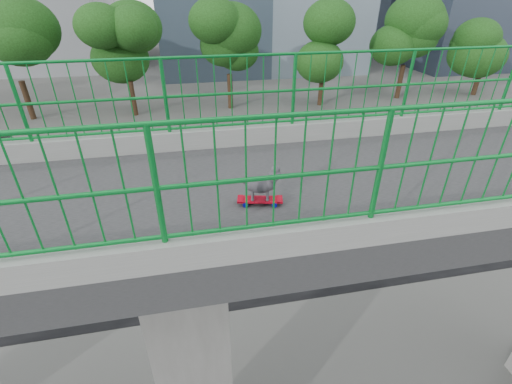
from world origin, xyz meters
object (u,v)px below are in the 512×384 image
at_px(skateboard, 260,200).
at_px(car_3, 187,153).
at_px(poodle, 262,183).
at_px(car_1, 59,226).
at_px(car_2, 118,184).

relative_size(skateboard, car_3, 0.12).
bearing_deg(poodle, skateboard, -90.00).
xyz_separation_m(poodle, car_3, (-16.10, -1.09, -6.61)).
bearing_deg(car_1, car_3, 139.73).
bearing_deg(car_1, car_2, 148.86).
bearing_deg(skateboard, car_3, -164.48).
distance_m(car_1, car_2, 3.74).
height_order(skateboard, car_3, skateboard).
bearing_deg(car_2, car_3, -47.47).
height_order(poodle, car_3, poodle).
relative_size(poodle, car_1, 0.12).
distance_m(skateboard, car_3, 17.34).
distance_m(poodle, car_1, 13.42).
height_order(skateboard, poodle, poodle).
xyz_separation_m(skateboard, car_1, (-9.69, -6.49, -6.38)).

